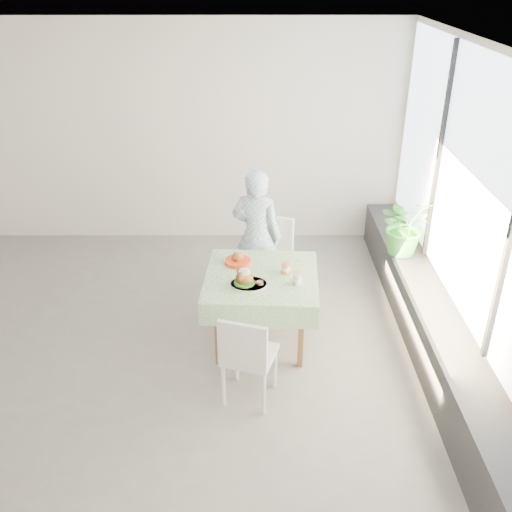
{
  "coord_description": "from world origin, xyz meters",
  "views": [
    {
      "loc": [
        1.12,
        -4.57,
        3.38
      ],
      "look_at": [
        1.13,
        0.12,
        0.92
      ],
      "focal_mm": 40.0,
      "sensor_mm": 36.0,
      "label": 1
    }
  ],
  "objects_px": {
    "juice_cup_orange": "(286,267)",
    "potted_plant": "(406,225)",
    "main_dish": "(246,280)",
    "diner": "(257,236)",
    "cafe_table": "(261,301)",
    "chair_far": "(267,278)",
    "chair_near": "(249,372)"
  },
  "relations": [
    {
      "from": "cafe_table",
      "to": "main_dish",
      "type": "distance_m",
      "value": 0.41
    },
    {
      "from": "diner",
      "to": "potted_plant",
      "type": "xyz_separation_m",
      "value": [
        1.61,
        0.08,
        0.08
      ]
    },
    {
      "from": "cafe_table",
      "to": "juice_cup_orange",
      "type": "relative_size",
      "value": 4.11
    },
    {
      "from": "main_dish",
      "to": "potted_plant",
      "type": "height_order",
      "value": "potted_plant"
    },
    {
      "from": "cafe_table",
      "to": "main_dish",
      "type": "relative_size",
      "value": 3.21
    },
    {
      "from": "main_dish",
      "to": "cafe_table",
      "type": "bearing_deg",
      "value": 52.69
    },
    {
      "from": "main_dish",
      "to": "juice_cup_orange",
      "type": "bearing_deg",
      "value": 31.68
    },
    {
      "from": "cafe_table",
      "to": "potted_plant",
      "type": "bearing_deg",
      "value": 30.96
    },
    {
      "from": "main_dish",
      "to": "juice_cup_orange",
      "type": "distance_m",
      "value": 0.43
    },
    {
      "from": "juice_cup_orange",
      "to": "potted_plant",
      "type": "bearing_deg",
      "value": 33.75
    },
    {
      "from": "chair_far",
      "to": "juice_cup_orange",
      "type": "distance_m",
      "value": 0.87
    },
    {
      "from": "chair_near",
      "to": "diner",
      "type": "xyz_separation_m",
      "value": [
        0.07,
        1.68,
        0.48
      ]
    },
    {
      "from": "chair_near",
      "to": "main_dish",
      "type": "relative_size",
      "value": 2.53
    },
    {
      "from": "juice_cup_orange",
      "to": "potted_plant",
      "type": "distance_m",
      "value": 1.6
    },
    {
      "from": "juice_cup_orange",
      "to": "potted_plant",
      "type": "xyz_separation_m",
      "value": [
        1.33,
        0.89,
        0.03
      ]
    },
    {
      "from": "chair_far",
      "to": "main_dish",
      "type": "distance_m",
      "value": 1.06
    },
    {
      "from": "cafe_table",
      "to": "chair_near",
      "type": "distance_m",
      "value": 0.85
    },
    {
      "from": "chair_far",
      "to": "chair_near",
      "type": "height_order",
      "value": "chair_far"
    },
    {
      "from": "cafe_table",
      "to": "diner",
      "type": "bearing_deg",
      "value": 92.89
    },
    {
      "from": "cafe_table",
      "to": "juice_cup_orange",
      "type": "bearing_deg",
      "value": 11.51
    },
    {
      "from": "cafe_table",
      "to": "potted_plant",
      "type": "distance_m",
      "value": 1.86
    },
    {
      "from": "diner",
      "to": "main_dish",
      "type": "xyz_separation_m",
      "value": [
        -0.09,
        -1.04,
        0.05
      ]
    },
    {
      "from": "cafe_table",
      "to": "chair_far",
      "type": "bearing_deg",
      "value": 84.9
    },
    {
      "from": "diner",
      "to": "main_dish",
      "type": "height_order",
      "value": "diner"
    },
    {
      "from": "cafe_table",
      "to": "chair_far",
      "type": "height_order",
      "value": "chair_far"
    },
    {
      "from": "diner",
      "to": "potted_plant",
      "type": "height_order",
      "value": "diner"
    },
    {
      "from": "cafe_table",
      "to": "chair_near",
      "type": "height_order",
      "value": "chair_near"
    },
    {
      "from": "cafe_table",
      "to": "chair_far",
      "type": "distance_m",
      "value": 0.76
    },
    {
      "from": "potted_plant",
      "to": "diner",
      "type": "bearing_deg",
      "value": -177.2
    },
    {
      "from": "chair_near",
      "to": "diner",
      "type": "bearing_deg",
      "value": 87.76
    },
    {
      "from": "main_dish",
      "to": "juice_cup_orange",
      "type": "height_order",
      "value": "juice_cup_orange"
    },
    {
      "from": "chair_near",
      "to": "main_dish",
      "type": "distance_m",
      "value": 0.84
    }
  ]
}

